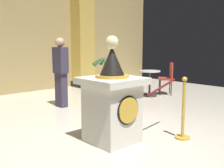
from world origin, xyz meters
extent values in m
plane|color=beige|center=(0.00, 0.00, 0.00)|extent=(12.17, 12.17, 0.00)
cube|color=tan|center=(0.00, 5.17, 2.09)|extent=(12.17, 0.16, 4.18)
cube|color=silver|center=(-0.33, 0.12, 0.45)|extent=(0.68, 0.68, 0.91)
cube|color=silver|center=(-0.33, 0.12, 0.96)|extent=(0.85, 0.85, 0.10)
cylinder|color=gold|center=(-0.33, -0.23, 0.56)|extent=(0.38, 0.03, 0.38)
cylinder|color=black|center=(-0.33, -0.22, 0.56)|extent=(0.43, 0.01, 0.43)
cylinder|color=gold|center=(-0.33, 0.12, 1.03)|extent=(0.51, 0.51, 0.04)
cone|color=black|center=(-0.33, 0.12, 1.26)|extent=(0.37, 0.37, 0.42)
cylinder|color=gold|center=(-0.33, 0.12, 1.46)|extent=(0.03, 0.03, 0.05)
sphere|color=beige|center=(-0.33, 0.12, 1.53)|extent=(0.20, 0.20, 0.20)
cylinder|color=gold|center=(0.59, -0.55, 0.01)|extent=(0.24, 0.24, 0.03)
cylinder|color=gold|center=(0.59, -0.55, 0.46)|extent=(0.05, 0.05, 0.92)
sphere|color=gold|center=(0.59, -0.55, 0.96)|extent=(0.08, 0.08, 0.08)
cylinder|color=gold|center=(0.45, 1.12, 0.01)|extent=(0.24, 0.24, 0.03)
cylinder|color=gold|center=(0.45, 1.12, 0.48)|extent=(0.05, 0.05, 0.96)
sphere|color=gold|center=(0.45, 1.12, 1.00)|extent=(0.08, 0.08, 0.08)
cylinder|color=#591419|center=(0.55, -0.13, 0.79)|extent=(0.84, 0.11, 0.22)
cylinder|color=#591419|center=(0.48, 0.70, 0.79)|extent=(0.84, 0.11, 0.22)
sphere|color=#591419|center=(0.52, 0.28, 0.70)|extent=(0.04, 0.04, 0.04)
cube|color=black|center=(2.57, 4.85, 0.10)|extent=(0.73, 0.73, 0.20)
cube|color=gold|center=(2.57, 4.85, 2.00)|extent=(0.63, 0.63, 4.01)
cylinder|color=black|center=(2.04, 3.04, 0.25)|extent=(0.48, 0.48, 0.50)
cylinder|color=brown|center=(2.04, 3.04, 0.68)|extent=(0.08, 0.08, 0.37)
cone|color=#265928|center=(2.23, 3.07, 1.01)|extent=(0.40, 0.16, 0.27)
cone|color=#265928|center=(2.13, 3.21, 1.01)|extent=(0.23, 0.37, 0.32)
cone|color=#265928|center=(1.93, 3.20, 1.01)|extent=(0.26, 0.36, 0.33)
cone|color=#265928|center=(1.85, 3.07, 1.01)|extent=(0.38, 0.15, 0.31)
cone|color=#265928|center=(1.92, 2.89, 1.01)|extent=(0.27, 0.34, 0.35)
cone|color=#265928|center=(2.12, 2.87, 1.01)|extent=(0.22, 0.37, 0.33)
cube|color=#383347|center=(0.32, 2.65, 0.41)|extent=(0.19, 0.29, 0.82)
cube|color=#383347|center=(0.32, 2.65, 1.13)|extent=(0.23, 0.37, 0.62)
sphere|color=tan|center=(0.32, 2.65, 1.55)|extent=(0.22, 0.22, 0.22)
cylinder|color=#332D28|center=(2.92, 2.05, 0.01)|extent=(0.43, 0.43, 0.03)
cylinder|color=#332D28|center=(2.92, 2.05, 0.37)|extent=(0.06, 0.06, 0.73)
cylinder|color=silver|center=(2.92, 2.05, 0.73)|extent=(0.61, 0.61, 0.03)
cylinder|color=black|center=(3.48, 2.13, 0.23)|extent=(0.03, 0.03, 0.45)
cylinder|color=black|center=(3.24, 1.91, 0.23)|extent=(0.03, 0.03, 0.45)
cylinder|color=black|center=(3.69, 1.89, 0.23)|extent=(0.03, 0.03, 0.45)
cylinder|color=black|center=(3.46, 1.67, 0.23)|extent=(0.03, 0.03, 0.45)
cube|color=maroon|center=(3.47, 1.90, 0.48)|extent=(0.57, 0.57, 0.06)
cube|color=maroon|center=(3.58, 1.78, 0.73)|extent=(0.33, 0.31, 0.45)
camera|label=1|loc=(-3.00, -2.78, 1.51)|focal=42.19mm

